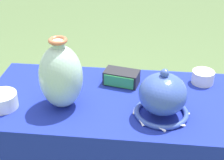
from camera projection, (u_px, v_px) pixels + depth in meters
display_table at (115, 115)px, 1.62m from camera, size 1.22×0.59×0.71m
vase_tall_bulbous at (61, 76)px, 1.47m from camera, size 0.19×0.19×0.32m
vase_dome_bell at (163, 97)px, 1.44m from camera, size 0.25×0.25×0.22m
mosaic_tile_box at (121, 78)px, 1.69m from camera, size 0.18×0.13×0.07m
pot_squat_ivory at (203, 77)px, 1.70m from camera, size 0.11×0.11×0.06m
pot_squat_porcelain at (2, 101)px, 1.51m from camera, size 0.13×0.13×0.07m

